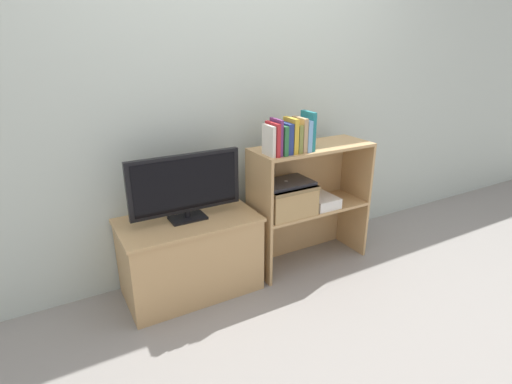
{
  "coord_description": "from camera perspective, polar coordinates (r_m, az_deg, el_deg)",
  "views": [
    {
      "loc": [
        -1.19,
        -1.94,
        1.54
      ],
      "look_at": [
        0.0,
        0.17,
        0.63
      ],
      "focal_mm": 28.0,
      "sensor_mm": 36.0,
      "label": 1
    }
  ],
  "objects": [
    {
      "name": "book_plum",
      "position": [
        2.48,
        2.92,
        7.86
      ],
      "size": [
        0.02,
        0.13,
        0.22
      ],
      "color": "#6B2D66",
      "rests_on": "bookshelf_upper_tier"
    },
    {
      "name": "bookshelf_lower_tier",
      "position": [
        2.99,
        6.8,
        -4.34
      ],
      "size": [
        0.86,
        0.34,
        0.44
      ],
      "color": "tan",
      "rests_on": "ground_plane"
    },
    {
      "name": "book_olive",
      "position": [
        2.56,
        5.63,
        7.69
      ],
      "size": [
        0.03,
        0.14,
        0.18
      ],
      "color": "olive",
      "rests_on": "bookshelf_upper_tier"
    },
    {
      "name": "book_navy",
      "position": [
        2.51,
        4.2,
        7.69
      ],
      "size": [
        0.04,
        0.13,
        0.19
      ],
      "color": "navy",
      "rests_on": "bookshelf_upper_tier"
    },
    {
      "name": "ground_plane",
      "position": [
        2.74,
        1.77,
        -13.4
      ],
      "size": [
        16.0,
        16.0,
        0.0
      ],
      "primitive_type": "plane",
      "color": "gray"
    },
    {
      "name": "book_skyblue",
      "position": [
        2.59,
        6.83,
        8.09
      ],
      "size": [
        0.03,
        0.15,
        0.2
      ],
      "color": "#709ECC",
      "rests_on": "bookshelf_upper_tier"
    },
    {
      "name": "magazine_stack",
      "position": [
        2.87,
        9.27,
        -1.28
      ],
      "size": [
        0.19,
        0.23,
        0.07
      ],
      "color": "silver",
      "rests_on": "bookshelf_lower_tier"
    },
    {
      "name": "tv",
      "position": [
        2.42,
        -10.02,
        0.96
      ],
      "size": [
        0.7,
        0.14,
        0.41
      ],
      "color": "black",
      "rests_on": "tv_stand"
    },
    {
      "name": "wall_back",
      "position": [
        2.72,
        -3.45,
        13.54
      ],
      "size": [
        10.0,
        0.05,
        2.4
      ],
      "color": "#B2BCB2",
      "rests_on": "ground_plane"
    },
    {
      "name": "book_tan",
      "position": [
        2.57,
        6.24,
        8.18
      ],
      "size": [
        0.03,
        0.14,
        0.22
      ],
      "color": "tan",
      "rests_on": "bookshelf_upper_tier"
    },
    {
      "name": "book_teal",
      "position": [
        2.61,
        7.43,
        8.66
      ],
      "size": [
        0.03,
        0.14,
        0.25
      ],
      "color": "#1E7075",
      "rests_on": "bookshelf_upper_tier"
    },
    {
      "name": "book_forest",
      "position": [
        2.5,
        3.48,
        7.49
      ],
      "size": [
        0.03,
        0.15,
        0.18
      ],
      "color": "#286638",
      "rests_on": "bookshelf_upper_tier"
    },
    {
      "name": "book_crimson",
      "position": [
        2.46,
        2.39,
        7.58
      ],
      "size": [
        0.02,
        0.15,
        0.2
      ],
      "color": "#B22328",
      "rests_on": "bookshelf_upper_tier"
    },
    {
      "name": "book_ivory",
      "position": [
        2.45,
        1.84,
        7.35
      ],
      "size": [
        0.02,
        0.13,
        0.19
      ],
      "color": "silver",
      "rests_on": "bookshelf_upper_tier"
    },
    {
      "name": "tv_stand",
      "position": [
        2.62,
        -9.38,
        -8.88
      ],
      "size": [
        0.85,
        0.48,
        0.51
      ],
      "color": "tan",
      "rests_on": "ground_plane"
    },
    {
      "name": "book_mustard",
      "position": [
        2.53,
        4.98,
        8.07
      ],
      "size": [
        0.03,
        0.14,
        0.22
      ],
      "color": "gold",
      "rests_on": "bookshelf_upper_tier"
    },
    {
      "name": "laptop",
      "position": [
        2.67,
        4.31,
        1.33
      ],
      "size": [
        0.35,
        0.23,
        0.02
      ],
      "color": "#2D2D33",
      "rests_on": "storage_basket_left"
    },
    {
      "name": "bookshelf_upper_tier",
      "position": [
        2.83,
        7.17,
        3.74
      ],
      "size": [
        0.86,
        0.34,
        0.44
      ],
      "color": "tan",
      "rests_on": "bookshelf_lower_tier"
    },
    {
      "name": "storage_basket_left",
      "position": [
        2.71,
        4.26,
        -0.73
      ],
      "size": [
        0.35,
        0.3,
        0.21
      ],
      "color": "tan",
      "rests_on": "bookshelf_lower_tier"
    }
  ]
}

